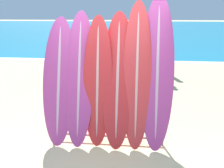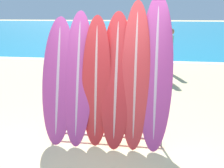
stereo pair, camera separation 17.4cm
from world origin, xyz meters
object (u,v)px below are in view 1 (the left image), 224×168
surfboard_slot_2 (98,82)px  surfboard_slot_5 (157,73)px  person_mid_beach (166,49)px  surfboard_slot_1 (79,79)px  surfboard_slot_4 (137,75)px  surfboard_rack (107,118)px  surfboard_slot_3 (118,80)px  person_near_water (160,53)px  surfboard_slot_0 (59,81)px

surfboard_slot_2 → surfboard_slot_5: surfboard_slot_5 is taller
surfboard_slot_2 → person_mid_beach: 6.21m
surfboard_slot_1 → surfboard_slot_5: (1.36, 0.03, 0.14)m
surfboard_slot_5 → surfboard_slot_4: bearing=-174.7°
surfboard_rack → surfboard_slot_1: 0.86m
surfboard_slot_3 → surfboard_slot_4: (0.33, 0.01, 0.09)m
surfboard_slot_4 → surfboard_rack: bearing=-173.4°
surfboard_slot_1 → person_mid_beach: 6.27m
surfboard_rack → surfboard_slot_4: bearing=6.6°
surfboard_slot_1 → surfboard_slot_2: size_ratio=1.03×
surfboard_slot_1 → surfboard_slot_4: bearing=0.2°
surfboard_rack → person_mid_beach: (1.51, 5.99, 0.47)m
surfboard_rack → person_mid_beach: 6.20m
surfboard_slot_1 → person_near_water: (1.72, 4.95, -0.26)m
surfboard_rack → person_near_water: 5.17m
surfboard_slot_0 → surfboard_slot_2: size_ratio=0.99×
surfboard_slot_0 → person_mid_beach: bearing=68.2°
surfboard_slot_2 → person_near_water: 5.18m
person_near_water → surfboard_slot_5: bearing=-149.7°
surfboard_slot_0 → person_near_water: bearing=67.1°
surfboard_slot_0 → surfboard_slot_1: bearing=1.4°
surfboard_slot_3 → person_near_water: bearing=78.1°
surfboard_slot_1 → surfboard_slot_5: surfboard_slot_5 is taller
person_mid_beach → person_near_water: bearing=-19.7°
surfboard_rack → person_near_water: person_near_water is taller
surfboard_slot_0 → surfboard_slot_2: 0.70m
surfboard_slot_1 → person_mid_beach: bearing=71.3°
person_near_water → surfboard_rack: bearing=-159.2°
surfboard_slot_0 → surfboard_slot_5: surfboard_slot_5 is taller
surfboard_slot_0 → surfboard_slot_5: (1.72, 0.04, 0.19)m
surfboard_slot_4 → person_mid_beach: surfboard_slot_4 is taller
surfboard_slot_0 → person_mid_beach: surfboard_slot_0 is taller
surfboard_slot_3 → surfboard_rack: bearing=-164.4°
surfboard_slot_2 → surfboard_slot_3: (0.35, 0.03, 0.03)m
surfboard_slot_2 → surfboard_slot_4: surfboard_slot_4 is taller
surfboard_slot_3 → person_mid_beach: size_ratio=1.36×
surfboard_slot_0 → person_near_water: size_ratio=1.33×
surfboard_slot_0 → surfboard_slot_3: 1.05m
surfboard_slot_3 → person_near_water: 5.07m
surfboard_rack → surfboard_slot_3: 0.72m
person_near_water → person_mid_beach: 1.03m
surfboard_slot_2 → surfboard_slot_1: bearing=173.4°
surfboard_slot_0 → surfboard_slot_4: 1.39m
surfboard_slot_0 → surfboard_slot_3: bearing=0.2°
surfboard_slot_5 → person_mid_beach: (0.65, 5.90, -0.37)m
surfboard_rack → surfboard_slot_3: surfboard_slot_3 is taller
surfboard_slot_3 → surfboard_slot_5: 0.69m
surfboard_slot_4 → surfboard_slot_3: bearing=-178.6°
surfboard_slot_4 → person_near_water: bearing=81.8°
surfboard_slot_0 → surfboard_slot_4: surfboard_slot_4 is taller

